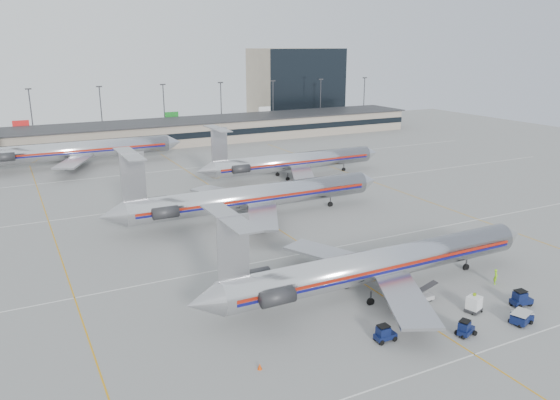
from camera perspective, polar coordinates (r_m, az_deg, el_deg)
ground at (r=64.94m, az=8.03°, el=-8.21°), size 260.00×260.00×0.00m
apron_markings at (r=72.64m, az=3.49°, el=-5.39°), size 160.00×0.15×0.02m
terminal at (r=151.88m, az=-13.75°, el=6.70°), size 162.00×17.00×6.25m
light_mast_row at (r=164.73m, az=-15.07°, el=9.21°), size 163.60×0.40×15.28m
distant_building at (r=201.37m, az=1.61°, el=12.00°), size 30.00×20.00×25.00m
jet_foreground at (r=60.61m, az=9.75°, el=-6.69°), size 43.74×25.76×11.45m
jet_second_row at (r=84.90m, az=-3.25°, el=0.32°), size 46.86×27.59×12.27m
jet_third_row at (r=111.83m, az=1.13°, el=4.04°), size 41.87×25.75×11.45m
jet_back_row at (r=129.86m, az=-20.75°, el=4.88°), size 47.42×29.17×12.97m
tug_left at (r=52.56m, az=10.85°, el=-13.58°), size 2.05×1.10×1.66m
tug_center at (r=55.41m, az=18.79°, el=-12.60°), size 2.20×1.67×1.60m
tug_right at (r=63.07m, az=23.85°, el=-9.44°), size 2.37×1.38×1.83m
cart_inner at (r=59.55m, az=23.87°, el=-11.17°), size 2.50×2.10×1.21m
cart_outer at (r=59.98m, az=23.96°, el=-11.08°), size 2.06×1.63×1.04m
uld_container at (r=60.12m, az=19.60°, el=-10.21°), size 1.93×1.76×1.68m
belt_loader at (r=60.80m, az=14.43°, el=-9.79°), size 3.73×1.24×1.97m
ramp_worker_near at (r=67.46m, az=21.61°, el=-7.46°), size 0.78×0.75×1.81m
ramp_worker_far at (r=60.32m, az=19.65°, el=-9.99°), size 1.16×1.05×1.96m
cone_right at (r=62.99m, az=19.81°, el=-9.56°), size 0.50×0.50×0.59m
cone_left at (r=48.10m, az=-2.13°, el=-16.98°), size 0.48×0.48×0.55m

